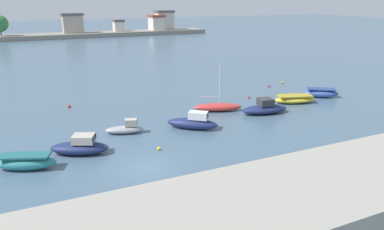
% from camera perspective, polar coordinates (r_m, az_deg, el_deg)
% --- Properties ---
extents(ground_plane, '(400.00, 400.00, 0.00)m').
position_cam_1_polar(ground_plane, '(27.81, -7.04, -8.16)').
color(ground_plane, '#476075').
extents(seawall_embankment, '(60.93, 7.85, 1.84)m').
position_cam_1_polar(seawall_embankment, '(19.66, 1.77, -16.99)').
color(seawall_embankment, '#9E998C').
rests_on(seawall_embankment, ground).
extents(moored_boat_0, '(4.70, 2.99, 1.17)m').
position_cam_1_polar(moored_boat_0, '(29.77, -24.66, -6.75)').
color(moored_boat_0, teal).
rests_on(moored_boat_0, ground).
extents(moored_boat_1, '(5.07, 3.60, 1.62)m').
position_cam_1_polar(moored_boat_1, '(31.02, -17.16, -4.78)').
color(moored_boat_1, navy).
rests_on(moored_boat_1, ground).
extents(moored_boat_2, '(3.75, 2.19, 1.37)m').
position_cam_1_polar(moored_boat_2, '(34.64, -10.41, -2.12)').
color(moored_boat_2, '#9E9EA3').
rests_on(moored_boat_2, ground).
extents(moored_boat_3, '(4.92, 4.32, 1.75)m').
position_cam_1_polar(moored_boat_3, '(35.19, 0.19, -1.17)').
color(moored_boat_3, navy).
rests_on(moored_boat_3, ground).
extents(moored_boat_4, '(5.61, 3.30, 5.30)m').
position_cam_1_polar(moored_boat_4, '(40.88, 4.03, 1.28)').
color(moored_boat_4, '#C63833').
rests_on(moored_boat_4, ground).
extents(moored_boat_5, '(5.54, 2.81, 1.68)m').
position_cam_1_polar(moored_boat_5, '(40.69, 11.33, 1.06)').
color(moored_boat_5, navy).
rests_on(moored_boat_5, ground).
extents(moored_boat_6, '(5.38, 3.29, 0.97)m').
position_cam_1_polar(moored_boat_6, '(45.66, 15.83, 2.40)').
color(moored_boat_6, yellow).
rests_on(moored_boat_6, ground).
extents(moored_boat_7, '(4.48, 3.72, 1.14)m').
position_cam_1_polar(moored_boat_7, '(49.33, 19.61, 3.29)').
color(moored_boat_7, '#3856A8').
rests_on(moored_boat_7, ground).
extents(mooring_buoy_0, '(0.36, 0.36, 0.36)m').
position_cam_1_polar(mooring_buoy_0, '(44.44, -18.74, 1.33)').
color(mooring_buoy_0, red).
rests_on(mooring_buoy_0, ground).
extents(mooring_buoy_1, '(0.35, 0.35, 0.35)m').
position_cam_1_polar(mooring_buoy_1, '(55.59, 14.00, 4.97)').
color(mooring_buoy_1, orange).
rests_on(mooring_buoy_1, ground).
extents(mooring_buoy_2, '(0.33, 0.33, 0.33)m').
position_cam_1_polar(mooring_buoy_2, '(53.07, 11.99, 4.50)').
color(mooring_buoy_2, red).
rests_on(mooring_buoy_2, ground).
extents(mooring_buoy_3, '(0.30, 0.30, 0.30)m').
position_cam_1_polar(mooring_buoy_3, '(30.60, -5.24, -5.27)').
color(mooring_buoy_3, yellow).
rests_on(mooring_buoy_3, ground).
extents(mooring_buoy_4, '(0.32, 0.32, 0.32)m').
position_cam_1_polar(mooring_buoy_4, '(46.57, 8.95, 2.80)').
color(mooring_buoy_4, red).
rests_on(mooring_buoy_4, ground).
extents(distant_shoreline, '(103.74, 9.53, 7.92)m').
position_cam_1_polar(distant_shoreline, '(123.90, -20.57, 12.26)').
color(distant_shoreline, gray).
rests_on(distant_shoreline, ground).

